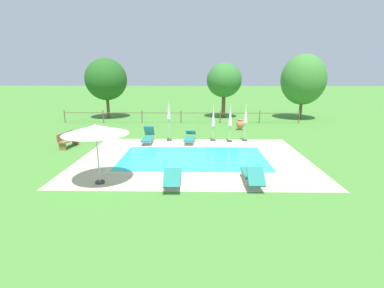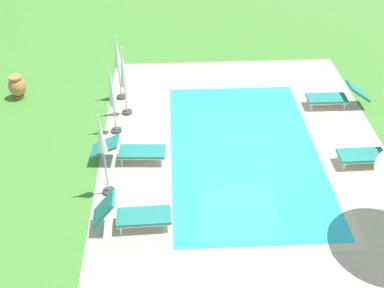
% 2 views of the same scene
% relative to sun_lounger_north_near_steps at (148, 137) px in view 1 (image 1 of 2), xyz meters
% --- Properties ---
extents(ground_plane, '(160.00, 160.00, 0.00)m').
position_rel_sun_lounger_north_near_steps_xyz_m(ground_plane, '(2.79, -3.07, -0.40)').
color(ground_plane, '#478433').
extents(pool_deck_paving, '(11.26, 8.32, 0.01)m').
position_rel_sun_lounger_north_near_steps_xyz_m(pool_deck_paving, '(2.79, -3.07, -0.39)').
color(pool_deck_paving, '#BCAD8E').
rests_on(pool_deck_paving, ground).
extents(swimming_pool_water, '(7.19, 4.25, 0.01)m').
position_rel_sun_lounger_north_near_steps_xyz_m(swimming_pool_water, '(2.79, -3.07, -0.39)').
color(swimming_pool_water, '#2DB7C6').
rests_on(swimming_pool_water, ground).
extents(pool_coping_rim, '(7.67, 4.73, 0.01)m').
position_rel_sun_lounger_north_near_steps_xyz_m(pool_coping_rim, '(2.79, -3.07, -0.39)').
color(pool_coping_rim, beige).
rests_on(pool_coping_rim, ground).
extents(sun_lounger_north_near_steps, '(0.66, 1.87, 0.99)m').
position_rel_sun_lounger_north_near_steps_xyz_m(sun_lounger_north_near_steps, '(0.00, 0.00, 0.00)').
color(sun_lounger_north_near_steps, '#237A70').
rests_on(sun_lounger_north_near_steps, ground).
extents(sun_lounger_north_mid, '(0.61, 2.02, 0.81)m').
position_rel_sun_lounger_north_near_steps_xyz_m(sun_lounger_north_mid, '(5.08, -6.40, -0.03)').
color(sun_lounger_north_mid, '#237A70').
rests_on(sun_lounger_north_mid, ground).
extents(sun_lounger_north_far, '(0.71, 2.10, 0.71)m').
position_rel_sun_lounger_north_near_steps_xyz_m(sun_lounger_north_far, '(2.53, 0.16, -0.04)').
color(sun_lounger_north_far, '#237A70').
rests_on(sun_lounger_north_far, ground).
extents(sun_lounger_north_end, '(0.65, 2.04, 0.79)m').
position_rel_sun_lounger_north_near_steps_xyz_m(sun_lounger_north_end, '(2.06, -6.54, -0.03)').
color(sun_lounger_north_end, '#237A70').
rests_on(sun_lounger_north_end, ground).
extents(patio_umbrella_open_foreground, '(2.43, 2.43, 2.32)m').
position_rel_sun_lounger_north_near_steps_xyz_m(patio_umbrella_open_foreground, '(-0.78, -6.47, 1.71)').
color(patio_umbrella_open_foreground, '#383838').
rests_on(patio_umbrella_open_foreground, ground).
extents(patio_umbrella_closed_row_west, '(0.32, 0.32, 2.26)m').
position_rel_sun_lounger_north_near_steps_xyz_m(patio_umbrella_closed_row_west, '(5.94, 0.70, 1.09)').
color(patio_umbrella_closed_row_west, '#383838').
rests_on(patio_umbrella_closed_row_west, ground).
extents(patio_umbrella_closed_row_mid_west, '(0.32, 0.32, 2.26)m').
position_rel_sun_lounger_north_near_steps_xyz_m(patio_umbrella_closed_row_mid_west, '(3.97, 0.72, 0.99)').
color(patio_umbrella_closed_row_mid_west, '#383838').
rests_on(patio_umbrella_closed_row_mid_west, ground).
extents(patio_umbrella_closed_row_centre, '(0.32, 0.32, 2.35)m').
position_rel_sun_lounger_north_near_steps_xyz_m(patio_umbrella_closed_row_centre, '(4.98, 0.45, 1.09)').
color(patio_umbrella_closed_row_centre, '#383838').
rests_on(patio_umbrella_closed_row_centre, ground).
extents(patio_umbrella_closed_row_east, '(0.32, 0.32, 2.44)m').
position_rel_sun_lounger_north_near_steps_xyz_m(patio_umbrella_closed_row_east, '(1.22, 0.70, 1.21)').
color(patio_umbrella_closed_row_east, '#383838').
rests_on(patio_umbrella_closed_row_east, ground).
extents(wooden_bench_lawn_side, '(0.65, 1.55, 0.87)m').
position_rel_sun_lounger_north_near_steps_xyz_m(wooden_bench_lawn_side, '(-4.39, -1.10, 0.07)').
color(wooden_bench_lawn_side, olive).
rests_on(wooden_bench_lawn_side, ground).
extents(terracotta_urn_near_fence, '(0.57, 0.57, 0.80)m').
position_rel_sun_lounger_north_near_steps_xyz_m(terracotta_urn_near_fence, '(6.16, 4.19, 0.03)').
color(terracotta_urn_near_fence, '#C67547').
rests_on(terracotta_urn_near_fence, ground).
extents(terracotta_urn_by_tree, '(0.59, 0.59, 0.64)m').
position_rel_sun_lounger_north_near_steps_xyz_m(terracotta_urn_by_tree, '(-4.10, 2.25, -0.05)').
color(terracotta_urn_by_tree, '#A85B38').
rests_on(terracotta_urn_by_tree, ground).
extents(perimeter_fence, '(19.94, 0.08, 1.05)m').
position_rel_sun_lounger_north_near_steps_xyz_m(perimeter_fence, '(1.60, 7.17, 0.30)').
color(perimeter_fence, brown).
rests_on(perimeter_fence, ground).
extents(tree_far_west, '(3.21, 3.21, 5.02)m').
position_rel_sun_lounger_north_near_steps_xyz_m(tree_far_west, '(5.44, 10.22, 3.05)').
color(tree_far_west, brown).
rests_on(tree_far_west, ground).
extents(tree_west_mid, '(3.75, 3.75, 5.43)m').
position_rel_sun_lounger_north_near_steps_xyz_m(tree_west_mid, '(-5.36, 9.78, 3.15)').
color(tree_west_mid, brown).
rests_on(tree_west_mid, ground).
extents(tree_centre, '(3.94, 3.94, 5.78)m').
position_rel_sun_lounger_north_near_steps_xyz_m(tree_centre, '(12.48, 9.62, 3.14)').
color(tree_centre, brown).
rests_on(tree_centre, ground).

